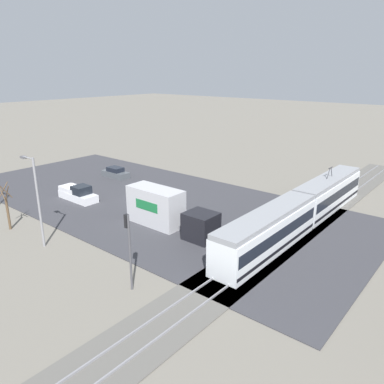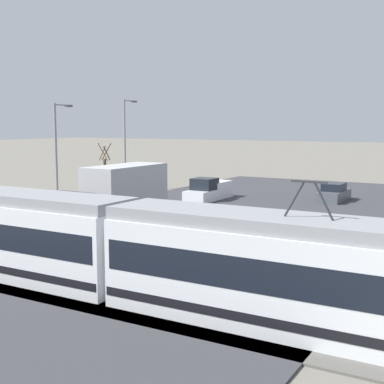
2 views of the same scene
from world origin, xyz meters
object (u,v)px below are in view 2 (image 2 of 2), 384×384
object	(u,v)px
box_truck	(112,200)
pickup_truck	(208,191)
street_lamp_near_crossing	(126,138)
street_lamp_mid_block	(58,146)
street_tree	(105,172)
sedan_car_0	(334,194)
light_rail_tram	(124,250)

from	to	relation	value
box_truck	pickup_truck	size ratio (longest dim) A/B	1.86
pickup_truck	street_lamp_near_crossing	size ratio (longest dim) A/B	0.62
pickup_truck	street_lamp_mid_block	size ratio (longest dim) A/B	0.68
pickup_truck	street_tree	xyz separation A→B (m)	(9.29, 2.13, 1.36)
sedan_car_0	street_lamp_near_crossing	bearing A→B (deg)	-174.25
street_lamp_near_crossing	street_lamp_mid_block	distance (m)	10.64
pickup_truck	box_truck	bearing A→B (deg)	92.98
street_lamp_near_crossing	street_lamp_mid_block	world-z (taller)	street_lamp_near_crossing
pickup_truck	street_tree	bearing A→B (deg)	12.89
sedan_car_0	pickup_truck	bearing A→B (deg)	-153.99
street_lamp_near_crossing	street_lamp_mid_block	size ratio (longest dim) A/B	1.09
box_truck	pickup_truck	bearing A→B (deg)	-87.02
sedan_car_0	street_tree	distance (m)	19.84
light_rail_tram	sedan_car_0	world-z (taller)	light_rail_tram
pickup_truck	street_lamp_mid_block	xyz separation A→B (m)	(9.17, 7.99, 3.84)
light_rail_tram	pickup_truck	distance (m)	25.58
light_rail_tram	sedan_car_0	bearing A→B (deg)	-89.88
light_rail_tram	street_lamp_near_crossing	world-z (taller)	street_lamp_near_crossing
pickup_truck	street_tree	size ratio (longest dim) A/B	1.15
light_rail_tram	street_tree	world-z (taller)	light_rail_tram
box_truck	street_tree	world-z (taller)	street_tree
light_rail_tram	street_tree	bearing A→B (deg)	-49.19
box_truck	sedan_car_0	xyz separation A→B (m)	(-8.62, -18.22, -1.12)
box_truck	street_tree	xyz separation A→B (m)	(10.00, -11.54, 0.34)
street_lamp_near_crossing	light_rail_tram	bearing A→B (deg)	127.05
box_truck	sedan_car_0	distance (m)	20.19
street_tree	light_rail_tram	bearing A→B (deg)	130.81
light_rail_tram	box_truck	size ratio (longest dim) A/B	2.70
street_tree	box_truck	bearing A→B (deg)	130.91
box_truck	light_rail_tram	bearing A→B (deg)	130.69
street_tree	street_lamp_near_crossing	world-z (taller)	street_lamp_near_crossing
light_rail_tram	sedan_car_0	xyz separation A→B (m)	(0.06, -28.32, -1.10)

